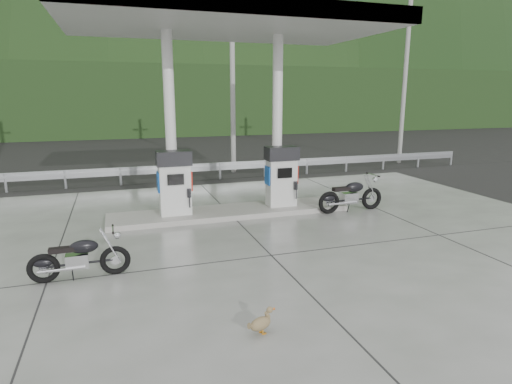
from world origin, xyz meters
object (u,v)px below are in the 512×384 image
object	(u,v)px
gas_pump_left	(175,183)
motorcycle_right	(351,196)
gas_pump_right	(281,176)
duck	(260,324)
motorcycle_left	(80,258)

from	to	relation	value
gas_pump_left	motorcycle_right	size ratio (longest dim) A/B	0.89
gas_pump_right	duck	size ratio (longest dim) A/B	4.02
gas_pump_right	duck	xyz separation A→B (m)	(-2.85, -6.42, -0.89)
gas_pump_right	motorcycle_right	bearing A→B (deg)	-21.66
gas_pump_left	motorcycle_right	distance (m)	5.24
motorcycle_right	gas_pump_right	bearing A→B (deg)	156.30
gas_pump_left	motorcycle_right	world-z (taller)	gas_pump_left
gas_pump_left	duck	xyz separation A→B (m)	(0.35, -6.42, -0.89)
motorcycle_left	motorcycle_right	bearing A→B (deg)	19.15
gas_pump_right	motorcycle_right	xyz separation A→B (m)	(1.96, -0.78, -0.57)
motorcycle_left	motorcycle_right	distance (m)	7.92
motorcycle_left	motorcycle_right	size ratio (longest dim) A/B	0.86
gas_pump_right	duck	distance (m)	7.08
gas_pump_right	motorcycle_right	world-z (taller)	gas_pump_right
gas_pump_right	gas_pump_left	bearing A→B (deg)	180.00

